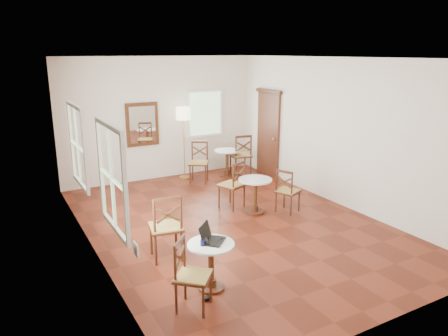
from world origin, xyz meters
name	(u,v)px	position (x,y,z in m)	size (l,w,h in m)	color
ground	(232,223)	(0.00, 0.00, 0.00)	(7.00, 7.00, 0.00)	#5F1F10
room_shell	(222,121)	(-0.06, 0.27, 1.89)	(5.02, 7.02, 3.01)	silver
cafe_table_near	(211,261)	(-1.38, -1.83, 0.41)	(0.63, 0.63, 0.66)	#452011
cafe_table_mid	(255,192)	(0.67, 0.25, 0.43)	(0.66, 0.66, 0.70)	#452011
cafe_table_back	(227,160)	(1.46, 2.76, 0.42)	(0.65, 0.65, 0.69)	#452011
chair_near_a	(166,227)	(-1.58, -0.72, 0.53)	(0.56, 0.56, 1.06)	#452011
chair_near_b	(192,275)	(-1.80, -2.11, 0.45)	(0.59, 0.59, 0.91)	#452011
chair_mid_a	(233,185)	(0.44, 0.73, 0.49)	(0.58, 0.58, 0.98)	#452011
chair_mid_b	(287,191)	(1.25, -0.03, 0.44)	(0.54, 0.54, 0.89)	#452011
chair_back_a	(241,155)	(1.82, 2.68, 0.54)	(0.58, 0.58, 1.08)	#452011
chair_back_b	(199,162)	(0.63, 2.69, 0.49)	(0.63, 0.63, 0.99)	#452011
floor_lamp	(183,118)	(0.45, 3.15, 1.52)	(0.35, 0.35, 1.80)	#BF8C3F
laptop	(210,237)	(-1.36, -1.76, 0.72)	(0.43, 0.43, 0.24)	black
mouse	(221,238)	(-1.20, -1.78, 0.68)	(0.08, 0.05, 0.03)	black
navy_mug	(203,243)	(-1.50, -1.83, 0.70)	(0.10, 0.07, 0.08)	black
water_glass	(206,241)	(-1.46, -1.84, 0.72)	(0.06, 0.06, 0.10)	white
power_adapter	(207,298)	(-1.56, -2.05, 0.02)	(0.10, 0.06, 0.04)	black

